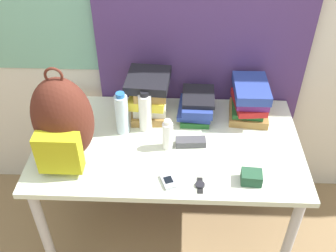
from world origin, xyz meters
TOP-DOWN VIEW (x-y plane):
  - wall_back at (-0.00, 0.84)m, footprint 6.00×0.06m
  - curtain_blue at (0.17, 0.78)m, footprint 1.14×0.04m
  - desk at (0.00, 0.38)m, footprint 1.34×0.75m
  - backpack at (-0.47, 0.25)m, footprint 0.28×0.28m
  - book_stack_left at (-0.11, 0.60)m, footprint 0.23×0.27m
  - book_stack_center at (0.14, 0.60)m, footprint 0.20×0.25m
  - book_stack_right at (0.43, 0.61)m, footprint 0.22×0.26m
  - water_bottle at (-0.24, 0.45)m, footprint 0.07×0.07m
  - sports_bottle at (-0.12, 0.48)m, footprint 0.07×0.07m
  - sunscreen_bottle at (-0.00, 0.33)m, footprint 0.05×0.05m
  - cell_phone at (0.01, 0.10)m, footprint 0.08×0.11m
  - sunglasses_case at (0.11, 0.36)m, footprint 0.15×0.07m
  - camera_pouch at (0.38, 0.12)m, footprint 0.10×0.08m
  - wristwatch at (0.15, 0.08)m, footprint 0.04×0.09m

SIDE VIEW (x-z plane):
  - desk at x=0.00m, z-range 0.29..1.04m
  - wristwatch at x=0.15m, z-range 0.75..0.76m
  - cell_phone at x=0.01m, z-range 0.75..0.77m
  - sunglasses_case at x=0.11m, z-range 0.75..0.79m
  - camera_pouch at x=0.38m, z-range 0.75..0.80m
  - book_stack_center at x=0.14m, z-range 0.75..0.88m
  - sunscreen_bottle at x=0.00m, z-range 0.74..0.91m
  - book_stack_right at x=0.43m, z-range 0.75..0.96m
  - sports_bottle at x=-0.12m, z-range 0.74..0.97m
  - water_bottle at x=-0.24m, z-range 0.74..0.98m
  - book_stack_left at x=-0.11m, z-range 0.75..1.00m
  - backpack at x=-0.47m, z-range 0.71..1.20m
  - curtain_blue at x=0.17m, z-range 0.00..2.50m
  - wall_back at x=0.00m, z-range 0.00..2.50m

